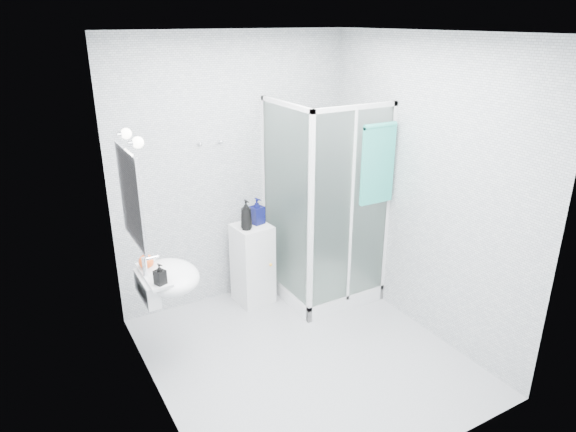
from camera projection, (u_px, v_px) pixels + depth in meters
room at (305, 213)px, 3.90m from camera, size 2.40×2.60×2.60m
shower_enclosure at (321, 257)px, 5.14m from camera, size 0.90×0.95×2.00m
wall_basin at (166, 278)px, 3.99m from camera, size 0.46×0.56×0.35m
mirror at (130, 197)px, 3.64m from camera, size 0.02×0.60×0.70m
vanity_lights at (131, 138)px, 3.51m from camera, size 0.10×0.40×0.08m
wall_hooks at (210, 143)px, 4.68m from camera, size 0.23×0.06×0.03m
storage_cabinet at (253, 264)px, 5.08m from camera, size 0.36×0.38×0.82m
hand_towel at (378, 162)px, 4.59m from camera, size 0.35×0.05×0.74m
shampoo_bottle_a at (246, 215)px, 4.81m from camera, size 0.12×0.12×0.29m
shampoo_bottle_b at (257, 211)px, 4.94m from camera, size 0.14×0.14×0.26m
soap_dispenser_orange at (146, 259)px, 3.99m from camera, size 0.13×0.13×0.15m
soap_dispenser_black at (160, 274)px, 3.74m from camera, size 0.10×0.10×0.16m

